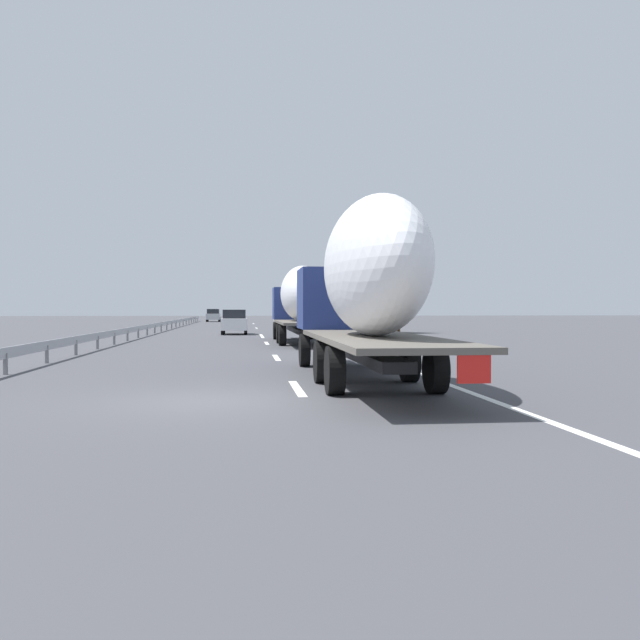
{
  "coord_description": "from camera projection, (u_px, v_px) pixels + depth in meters",
  "views": [
    {
      "loc": [
        -13.89,
        -0.57,
        1.83
      ],
      "look_at": [
        16.11,
        -3.89,
        1.34
      ],
      "focal_mm": 39.04,
      "sensor_mm": 36.0,
      "label": 1
    }
  ],
  "objects": [
    {
      "name": "edge_line_right",
      "position": [
        302.0,
        330.0,
        59.1
      ],
      "size": [
        110.0,
        0.2,
        0.01
      ],
      "primitive_type": "cube",
      "color": "white",
      "rests_on": "ground_plane"
    },
    {
      "name": "lane_stripe_0",
      "position": [
        297.0,
        388.0,
        15.96
      ],
      "size": [
        3.2,
        0.2,
        0.01
      ],
      "primitive_type": "cube",
      "color": "white",
      "rests_on": "ground_plane"
    },
    {
      "name": "truck_trailing",
      "position": [
        365.0,
        282.0,
        17.33
      ],
      "size": [
        13.64,
        2.55,
        4.44
      ],
      "color": "navy",
      "rests_on": "ground_plane"
    },
    {
      "name": "lane_stripe_6",
      "position": [
        257.0,
        328.0,
        64.8
      ],
      "size": [
        3.2,
        0.2,
        0.01
      ],
      "primitive_type": "cube",
      "color": "white",
      "rests_on": "ground_plane"
    },
    {
      "name": "lane_stripe_7",
      "position": [
        253.0,
        324.0,
        85.41
      ],
      "size": [
        3.2,
        0.2,
        0.01
      ],
      "primitive_type": "cube",
      "color": "white",
      "rests_on": "ground_plane"
    },
    {
      "name": "tree_0",
      "position": [
        370.0,
        280.0,
        54.08
      ],
      "size": [
        3.75,
        3.75,
        6.66
      ],
      "color": "#472D19",
      "rests_on": "ground_plane"
    },
    {
      "name": "guardrail_median",
      "position": [
        161.0,
        324.0,
        55.84
      ],
      "size": [
        94.0,
        0.1,
        0.76
      ],
      "color": "#9EA0A5",
      "rests_on": "ground_plane"
    },
    {
      "name": "lane_stripe_5",
      "position": [
        256.0,
        328.0,
        66.63
      ],
      "size": [
        3.2,
        0.2,
        0.01
      ],
      "primitive_type": "cube",
      "color": "white",
      "rests_on": "ground_plane"
    },
    {
      "name": "tree_1",
      "position": [
        398.0,
        280.0,
        52.58
      ],
      "size": [
        3.21,
        3.21,
        6.33
      ],
      "color": "#472D19",
      "rests_on": "ground_plane"
    },
    {
      "name": "car_silver_hatch",
      "position": [
        213.0,
        315.0,
        98.86
      ],
      "size": [
        4.65,
        1.92,
        1.81
      ],
      "color": "#ADB2B7",
      "rests_on": "ground_plane"
    },
    {
      "name": "lane_stripe_3",
      "position": [
        262.0,
        337.0,
        45.07
      ],
      "size": [
        3.2,
        0.2,
        0.01
      ],
      "primitive_type": "cube",
      "color": "white",
      "rests_on": "ground_plane"
    },
    {
      "name": "lane_stripe_1",
      "position": [
        276.0,
        358.0,
        25.99
      ],
      "size": [
        3.2,
        0.2,
        0.01
      ],
      "primitive_type": "cube",
      "color": "white",
      "rests_on": "ground_plane"
    },
    {
      "name": "road_sign",
      "position": [
        316.0,
        303.0,
        59.15
      ],
      "size": [
        0.1,
        0.9,
        3.32
      ],
      "color": "gray",
      "rests_on": "ground_plane"
    },
    {
      "name": "lane_stripe_4",
      "position": [
        261.0,
        335.0,
        48.18
      ],
      "size": [
        3.2,
        0.2,
        0.01
      ],
      "primitive_type": "cube",
      "color": "white",
      "rests_on": "ground_plane"
    },
    {
      "name": "tree_2",
      "position": [
        357.0,
        284.0,
        61.13
      ],
      "size": [
        2.46,
        2.46,
        6.78
      ],
      "color": "#472D19",
      "rests_on": "ground_plane"
    },
    {
      "name": "lane_stripe_2",
      "position": [
        267.0,
        343.0,
        36.9
      ],
      "size": [
        3.2,
        0.2,
        0.01
      ],
      "primitive_type": "cube",
      "color": "white",
      "rests_on": "ground_plane"
    },
    {
      "name": "ground_plane",
      "position": [
        236.0,
        333.0,
        53.52
      ],
      "size": [
        260.0,
        260.0,
        0.0
      ],
      "primitive_type": "plane",
      "color": "#424247"
    },
    {
      "name": "truck_lead",
      "position": [
        300.0,
        299.0,
        37.19
      ],
      "size": [
        13.18,
        2.55,
        4.05
      ],
      "color": "navy",
      "rests_on": "ground_plane"
    },
    {
      "name": "car_white_van",
      "position": [
        234.0,
        322.0,
        49.81
      ],
      "size": [
        4.06,
        1.83,
        1.77
      ],
      "color": "white",
      "rests_on": "ground_plane"
    }
  ]
}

